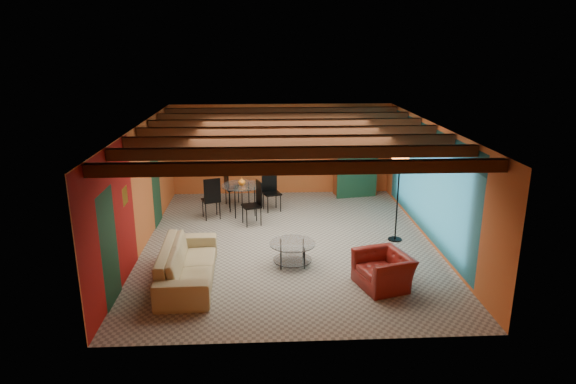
{
  "coord_description": "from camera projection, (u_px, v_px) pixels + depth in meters",
  "views": [
    {
      "loc": [
        -0.57,
        -10.72,
        4.41
      ],
      "look_at": [
        0.0,
        0.2,
        1.15
      ],
      "focal_mm": 31.27,
      "sensor_mm": 36.0,
      "label": 1
    }
  ],
  "objects": [
    {
      "name": "ceiling_fan",
      "position": [
        288.0,
        141.0,
        10.87
      ],
      "size": [
        1.5,
        1.5,
        0.44
      ],
      "primitive_type": null,
      "color": "#472614",
      "rests_on": "ceiling"
    },
    {
      "name": "potted_plant",
      "position": [
        357.0,
        117.0,
        14.52
      ],
      "size": [
        0.58,
        0.54,
        0.53
      ],
      "primitive_type": "imported",
      "rotation": [
        0.0,
        0.0,
        -0.31
      ],
      "color": "#26661E",
      "rests_on": "armoire"
    },
    {
      "name": "dining_table",
      "position": [
        242.0,
        194.0,
        13.28
      ],
      "size": [
        2.73,
        2.73,
        1.13
      ],
      "primitive_type": null,
      "rotation": [
        0.0,
        0.0,
        0.32
      ],
      "color": "silver",
      "rests_on": "ground"
    },
    {
      "name": "armchair",
      "position": [
        383.0,
        270.0,
        9.37
      ],
      "size": [
        1.13,
        1.21,
        0.65
      ],
      "primitive_type": "imported",
      "rotation": [
        0.0,
        0.0,
        -1.27
      ],
      "color": "maroon",
      "rests_on": "ground"
    },
    {
      "name": "coffee_table",
      "position": [
        292.0,
        254.0,
        10.33
      ],
      "size": [
        0.97,
        0.97,
        0.48
      ],
      "primitive_type": null,
      "rotation": [
        0.0,
        0.0,
        -0.03
      ],
      "color": "white",
      "rests_on": "ground"
    },
    {
      "name": "floor_lamp",
      "position": [
        397.0,
        200.0,
        11.4
      ],
      "size": [
        0.52,
        0.52,
        1.97
      ],
      "primitive_type": null,
      "rotation": [
        0.0,
        0.0,
        -0.41
      ],
      "color": "black",
      "rests_on": "ground"
    },
    {
      "name": "armoire",
      "position": [
        356.0,
        161.0,
        14.9
      ],
      "size": [
        1.27,
        0.78,
        2.08
      ],
      "primitive_type": "cube",
      "rotation": [
        0.0,
        0.0,
        0.18
      ],
      "color": "brown",
      "rests_on": "ground"
    },
    {
      "name": "sofa",
      "position": [
        188.0,
        264.0,
        9.57
      ],
      "size": [
        1.05,
        2.51,
        0.73
      ],
      "primitive_type": "imported",
      "rotation": [
        0.0,
        0.0,
        1.6
      ],
      "color": "tan",
      "rests_on": "ground"
    },
    {
      "name": "painting",
      "position": [
        251.0,
        140.0,
        14.82
      ],
      "size": [
        1.05,
        0.03,
        0.65
      ],
      "primitive_type": "cube",
      "color": "black",
      "rests_on": "wall_back"
    },
    {
      "name": "vase",
      "position": [
        241.0,
        170.0,
        13.09
      ],
      "size": [
        0.24,
        0.24,
        0.2
      ],
      "primitive_type": "imported",
      "rotation": [
        0.0,
        0.0,
        0.31
      ],
      "color": "orange",
      "rests_on": "dining_table"
    },
    {
      "name": "room",
      "position": [
        288.0,
        140.0,
        10.97
      ],
      "size": [
        6.52,
        8.01,
        2.71
      ],
      "color": "gray",
      "rests_on": "ground"
    }
  ]
}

